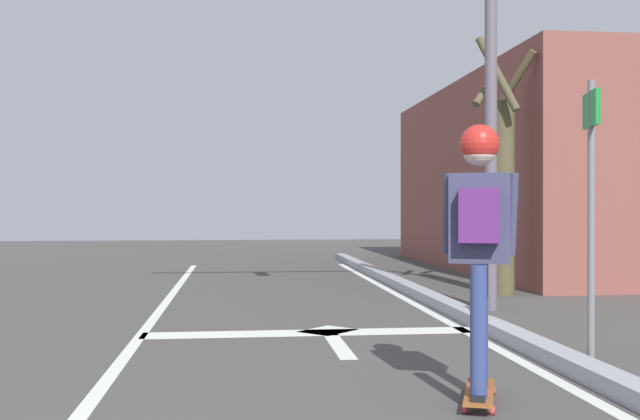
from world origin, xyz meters
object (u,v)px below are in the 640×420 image
skater (479,219)px  traffic_signal_mast (419,18)px  skateboard (479,393)px  street_sign_post (591,179)px  roadside_tree (503,184)px

skater → traffic_signal_mast: size_ratio=0.33×
traffic_signal_mast → skateboard: bearing=-98.8°
street_sign_post → roadside_tree: (1.06, 5.01, 0.12)m
street_sign_post → traffic_signal_mast: bearing=101.5°
skater → roadside_tree: size_ratio=0.46×
traffic_signal_mast → roadside_tree: traffic_signal_mast is taller
traffic_signal_mast → roadside_tree: size_ratio=1.41×
skateboard → street_sign_post: street_sign_post is taller
street_sign_post → roadside_tree: size_ratio=0.61×
roadside_tree → skateboard: bearing=-111.4°
skateboard → roadside_tree: 6.83m
skater → traffic_signal_mast: (0.70, 4.49, 2.52)m
skater → street_sign_post: size_ratio=0.75×
traffic_signal_mast → roadside_tree: (1.73, 1.69, -2.08)m
skateboard → street_sign_post: 2.34m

